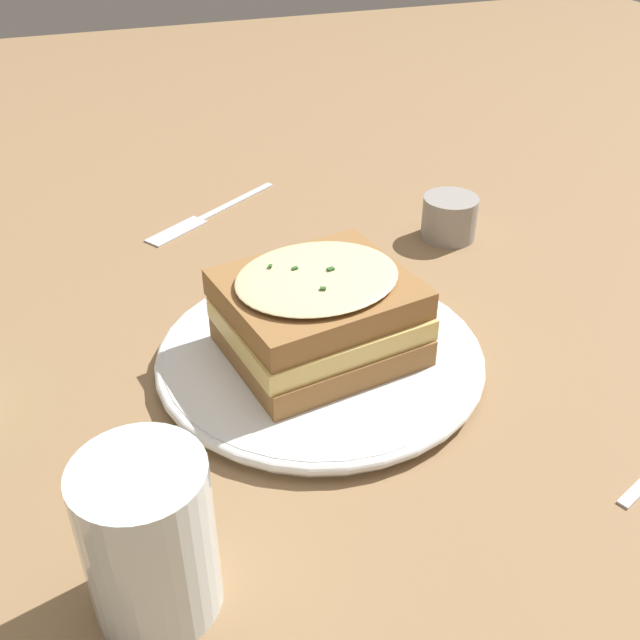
{
  "coord_description": "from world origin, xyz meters",
  "views": [
    {
      "loc": [
        -0.46,
        0.13,
        0.37
      ],
      "look_at": [
        -0.01,
        -0.03,
        0.04
      ],
      "focal_mm": 42.0,
      "sensor_mm": 36.0,
      "label": 1
    }
  ],
  "objects_px": {
    "fork": "(200,218)",
    "sandwich": "(319,314)",
    "condiment_pot": "(449,217)",
    "dinner_plate": "(320,357)",
    "water_glass": "(149,539)"
  },
  "relations": [
    {
      "from": "fork",
      "to": "sandwich",
      "type": "bearing_deg",
      "value": 153.92
    },
    {
      "from": "sandwich",
      "to": "condiment_pot",
      "type": "bearing_deg",
      "value": -50.67
    },
    {
      "from": "dinner_plate",
      "to": "fork",
      "type": "distance_m",
      "value": 0.29
    },
    {
      "from": "fork",
      "to": "condiment_pot",
      "type": "xyz_separation_m",
      "value": [
        -0.12,
        -0.24,
        0.02
      ]
    },
    {
      "from": "fork",
      "to": "condiment_pot",
      "type": "height_order",
      "value": "condiment_pot"
    },
    {
      "from": "condiment_pot",
      "to": "dinner_plate",
      "type": "bearing_deg",
      "value": 129.59
    },
    {
      "from": "condiment_pot",
      "to": "water_glass",
      "type": "bearing_deg",
      "value": 133.64
    },
    {
      "from": "fork",
      "to": "condiment_pot",
      "type": "relative_size",
      "value": 2.94
    },
    {
      "from": "dinner_plate",
      "to": "sandwich",
      "type": "xyz_separation_m",
      "value": [
        0.0,
        0.0,
        0.04
      ]
    },
    {
      "from": "sandwich",
      "to": "condiment_pot",
      "type": "distance_m",
      "value": 0.26
    },
    {
      "from": "water_glass",
      "to": "fork",
      "type": "height_order",
      "value": "water_glass"
    },
    {
      "from": "fork",
      "to": "condiment_pot",
      "type": "bearing_deg",
      "value": -151.1
    },
    {
      "from": "water_glass",
      "to": "condiment_pot",
      "type": "bearing_deg",
      "value": -46.36
    },
    {
      "from": "dinner_plate",
      "to": "water_glass",
      "type": "height_order",
      "value": "water_glass"
    },
    {
      "from": "dinner_plate",
      "to": "condiment_pot",
      "type": "distance_m",
      "value": 0.26
    }
  ]
}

